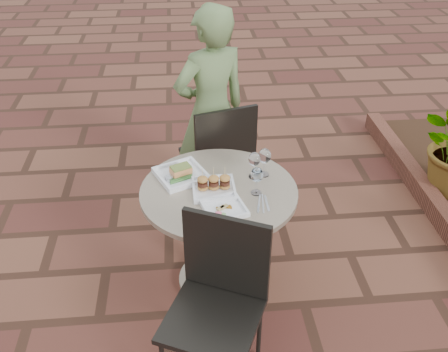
{
  "coord_description": "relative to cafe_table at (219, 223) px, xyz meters",
  "views": [
    {
      "loc": [
        -0.27,
        -2.47,
        2.38
      ],
      "look_at": [
        -0.06,
        -0.17,
        0.82
      ],
      "focal_mm": 40.0,
      "sensor_mm": 36.0,
      "label": 1
    }
  ],
  "objects": [
    {
      "name": "wine_glass_mid",
      "position": [
        0.22,
        0.11,
        0.36
      ],
      "size": [
        0.07,
        0.07,
        0.17
      ],
      "color": "white",
      "rests_on": "cafe_table"
    },
    {
      "name": "planter_curb",
      "position": [
        1.69,
        0.47,
        -0.41
      ],
      "size": [
        0.12,
        3.0,
        0.15
      ],
      "primitive_type": "cube",
      "color": "brown",
      "rests_on": "ground"
    },
    {
      "name": "wine_glass_right",
      "position": [
        0.21,
        -0.05,
        0.36
      ],
      "size": [
        0.07,
        0.07,
        0.17
      ],
      "color": "white",
      "rests_on": "cafe_table"
    },
    {
      "name": "chair_near",
      "position": [
        -0.05,
        -0.6,
        0.07
      ],
      "size": [
        0.58,
        0.58,
        0.93
      ],
      "rotation": [
        0.0,
        0.0,
        -0.43
      ],
      "color": "black",
      "rests_on": "ground"
    },
    {
      "name": "cafe_table",
      "position": [
        0.0,
        0.0,
        0.0
      ],
      "size": [
        0.9,
        0.9,
        0.73
      ],
      "color": "gray",
      "rests_on": "ground"
    },
    {
      "name": "plate_tuna",
      "position": [
        0.01,
        -0.19,
        0.26
      ],
      "size": [
        0.27,
        0.27,
        0.03
      ],
      "rotation": [
        0.0,
        0.0,
        0.27
      ],
      "color": "white",
      "rests_on": "cafe_table"
    },
    {
      "name": "chair_far",
      "position": [
        0.07,
        0.7,
        0.07
      ],
      "size": [
        0.55,
        0.55,
        0.93
      ],
      "rotation": [
        0.0,
        0.0,
        3.43
      ],
      "color": "black",
      "rests_on": "ground"
    },
    {
      "name": "wine_glass_far",
      "position": [
        0.28,
        0.13,
        0.37
      ],
      "size": [
        0.08,
        0.08,
        0.18
      ],
      "color": "white",
      "rests_on": "cafe_table"
    },
    {
      "name": "cutlery_set",
      "position": [
        0.23,
        -0.16,
        0.25
      ],
      "size": [
        0.09,
        0.18,
        0.0
      ],
      "primitive_type": null,
      "rotation": [
        0.0,
        0.0,
        -0.08
      ],
      "color": "silver",
      "rests_on": "cafe_table"
    },
    {
      "name": "diner",
      "position": [
        0.02,
        0.9,
        0.28
      ],
      "size": [
        0.66,
        0.57,
        1.54
      ],
      "primitive_type": "imported",
      "rotation": [
        0.0,
        0.0,
        3.56
      ],
      "color": "#536A3A",
      "rests_on": "ground"
    },
    {
      "name": "ground",
      "position": [
        0.09,
        0.17,
        -0.48
      ],
      "size": [
        60.0,
        60.0,
        0.0
      ],
      "primitive_type": "plane",
      "color": "brown",
      "rests_on": "ground"
    },
    {
      "name": "plate_sliders",
      "position": [
        -0.03,
        -0.01,
        0.28
      ],
      "size": [
        0.24,
        0.24,
        0.16
      ],
      "rotation": [
        0.0,
        0.0,
        0.02
      ],
      "color": "white",
      "rests_on": "cafe_table"
    },
    {
      "name": "plate_salmon",
      "position": [
        -0.21,
        0.15,
        0.27
      ],
      "size": [
        0.35,
        0.35,
        0.07
      ],
      "rotation": [
        0.0,
        0.0,
        0.42
      ],
      "color": "white",
      "rests_on": "cafe_table"
    },
    {
      "name": "steel_ramekin",
      "position": [
        -0.28,
        0.1,
        0.27
      ],
      "size": [
        0.06,
        0.06,
        0.04
      ],
      "primitive_type": "cylinder",
      "rotation": [
        0.0,
        0.0,
        0.14
      ],
      "color": "silver",
      "rests_on": "cafe_table"
    }
  ]
}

